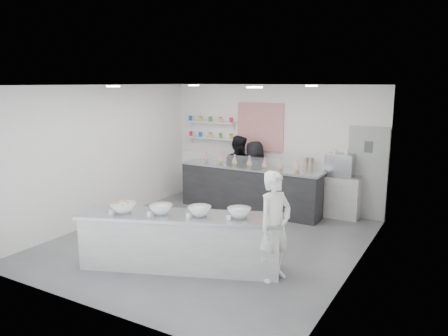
{
  "coord_description": "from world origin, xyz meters",
  "views": [
    {
      "loc": [
        4.25,
        -6.9,
        3.06
      ],
      "look_at": [
        0.08,
        0.4,
        1.4
      ],
      "focal_mm": 35.0,
      "sensor_mm": 36.0,
      "label": 1
    }
  ],
  "objects_px": {
    "woman_prep": "(275,226)",
    "espresso_ledge": "(330,195)",
    "back_bar": "(249,189)",
    "staff_right": "(254,174)",
    "prep_counter": "(181,241)",
    "espresso_machine": "(340,165)",
    "staff_left": "(238,171)"
  },
  "relations": [
    {
      "from": "back_bar",
      "to": "woman_prep",
      "type": "bearing_deg",
      "value": -56.46
    },
    {
      "from": "espresso_ledge",
      "to": "back_bar",
      "type": "bearing_deg",
      "value": -161.78
    },
    {
      "from": "woman_prep",
      "to": "staff_left",
      "type": "relative_size",
      "value": 0.98
    },
    {
      "from": "espresso_ledge",
      "to": "espresso_machine",
      "type": "distance_m",
      "value": 0.75
    },
    {
      "from": "prep_counter",
      "to": "back_bar",
      "type": "relative_size",
      "value": 0.96
    },
    {
      "from": "back_bar",
      "to": "woman_prep",
      "type": "distance_m",
      "value": 3.7
    },
    {
      "from": "staff_right",
      "to": "prep_counter",
      "type": "bearing_deg",
      "value": 120.28
    },
    {
      "from": "espresso_ledge",
      "to": "woman_prep",
      "type": "height_order",
      "value": "woman_prep"
    },
    {
      "from": "espresso_ledge",
      "to": "espresso_machine",
      "type": "height_order",
      "value": "espresso_machine"
    },
    {
      "from": "espresso_machine",
      "to": "woman_prep",
      "type": "bearing_deg",
      "value": -90.01
    },
    {
      "from": "back_bar",
      "to": "staff_left",
      "type": "bearing_deg",
      "value": 145.24
    },
    {
      "from": "woman_prep",
      "to": "staff_left",
      "type": "bearing_deg",
      "value": 57.01
    },
    {
      "from": "prep_counter",
      "to": "staff_right",
      "type": "height_order",
      "value": "staff_right"
    },
    {
      "from": "espresso_ledge",
      "to": "woman_prep",
      "type": "xyz_separation_m",
      "value": [
        0.19,
        -3.69,
        0.37
      ]
    },
    {
      "from": "espresso_machine",
      "to": "woman_prep",
      "type": "height_order",
      "value": "woman_prep"
    },
    {
      "from": "woman_prep",
      "to": "staff_left",
      "type": "distance_m",
      "value": 4.24
    },
    {
      "from": "woman_prep",
      "to": "espresso_ledge",
      "type": "bearing_deg",
      "value": 24.3
    },
    {
      "from": "back_bar",
      "to": "espresso_machine",
      "type": "xyz_separation_m",
      "value": [
        1.99,
        0.59,
        0.68
      ]
    },
    {
      "from": "espresso_machine",
      "to": "staff_left",
      "type": "distance_m",
      "value": 2.51
    },
    {
      "from": "back_bar",
      "to": "staff_left",
      "type": "distance_m",
      "value": 0.69
    },
    {
      "from": "back_bar",
      "to": "espresso_ledge",
      "type": "xyz_separation_m",
      "value": [
        1.8,
        0.59,
        -0.05
      ]
    },
    {
      "from": "back_bar",
      "to": "woman_prep",
      "type": "xyz_separation_m",
      "value": [
        1.98,
        -3.1,
        0.32
      ]
    },
    {
      "from": "espresso_ledge",
      "to": "staff_left",
      "type": "height_order",
      "value": "staff_left"
    },
    {
      "from": "espresso_machine",
      "to": "staff_right",
      "type": "xyz_separation_m",
      "value": [
        -2.05,
        -0.18,
        -0.4
      ]
    },
    {
      "from": "espresso_machine",
      "to": "staff_right",
      "type": "distance_m",
      "value": 2.1
    },
    {
      "from": "back_bar",
      "to": "espresso_machine",
      "type": "bearing_deg",
      "value": 17.51
    },
    {
      "from": "espresso_ledge",
      "to": "staff_right",
      "type": "distance_m",
      "value": 1.9
    },
    {
      "from": "espresso_machine",
      "to": "staff_right",
      "type": "bearing_deg",
      "value": -174.98
    },
    {
      "from": "staff_left",
      "to": "prep_counter",
      "type": "bearing_deg",
      "value": 110.38
    },
    {
      "from": "back_bar",
      "to": "staff_right",
      "type": "height_order",
      "value": "staff_right"
    },
    {
      "from": "espresso_ledge",
      "to": "woman_prep",
      "type": "relative_size",
      "value": 0.77
    },
    {
      "from": "prep_counter",
      "to": "staff_left",
      "type": "distance_m",
      "value": 3.96
    }
  ]
}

